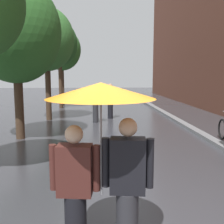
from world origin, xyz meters
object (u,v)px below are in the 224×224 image
object	(u,v)px
street_tree_1	(16,32)
street_tree_4	(62,50)
street_tree_2	(47,40)
couple_under_umbrella	(101,140)
street_tree_3	(59,44)
pedestrian_walking_far	(110,101)
pedestrian_walking_midground	(95,103)

from	to	relation	value
street_tree_1	street_tree_4	distance (m)	11.65
street_tree_1	street_tree_2	xyz separation A→B (m)	(0.33, 3.82, 0.21)
street_tree_4	couple_under_umbrella	xyz separation A→B (m)	(2.56, -17.86, -2.52)
street_tree_2	street_tree_3	size ratio (longest dim) A/B	0.96
street_tree_2	pedestrian_walking_far	size ratio (longest dim) A/B	3.04
street_tree_1	street_tree_2	size ratio (longest dim) A/B	1.00
street_tree_4	pedestrian_walking_far	bearing A→B (deg)	-67.25
pedestrian_walking_far	street_tree_3	bearing A→B (deg)	123.83
street_tree_4	street_tree_3	bearing A→B (deg)	-85.69
pedestrian_walking_midground	pedestrian_walking_far	size ratio (longest dim) A/B	0.99
pedestrian_walking_far	street_tree_1	bearing A→B (deg)	-129.57
street_tree_4	pedestrian_walking_midground	xyz separation A→B (m)	(2.48, -8.69, -3.10)
pedestrian_walking_midground	street_tree_1	bearing A→B (deg)	-131.02
street_tree_2	street_tree_3	bearing A→B (deg)	90.01
street_tree_1	street_tree_4	bearing A→B (deg)	89.59
street_tree_1	pedestrian_walking_far	size ratio (longest dim) A/B	3.04
pedestrian_walking_midground	couple_under_umbrella	bearing A→B (deg)	-89.54
street_tree_2	pedestrian_walking_midground	size ratio (longest dim) A/B	3.06
street_tree_2	couple_under_umbrella	size ratio (longest dim) A/B	2.49
couple_under_umbrella	street_tree_1	bearing A→B (deg)	112.97
street_tree_1	pedestrian_walking_far	xyz separation A→B (m)	(3.29, 3.98, -2.66)
street_tree_3	street_tree_4	distance (m)	3.24
street_tree_3	pedestrian_walking_midground	size ratio (longest dim) A/B	3.20
street_tree_1	pedestrian_walking_far	distance (m)	5.81
street_tree_2	couple_under_umbrella	xyz separation A→B (m)	(2.31, -10.04, -2.31)
pedestrian_walking_midground	pedestrian_walking_far	world-z (taller)	pedestrian_walking_far
street_tree_3	pedestrian_walking_midground	xyz separation A→B (m)	(2.24, -5.46, -3.18)
street_tree_2	street_tree_4	xyz separation A→B (m)	(-0.24, 7.82, 0.22)
street_tree_1	street_tree_3	size ratio (longest dim) A/B	0.96
street_tree_1	pedestrian_walking_far	world-z (taller)	street_tree_1
couple_under_umbrella	pedestrian_walking_far	xyz separation A→B (m)	(0.65, 10.21, -0.57)
street_tree_2	street_tree_4	distance (m)	7.83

